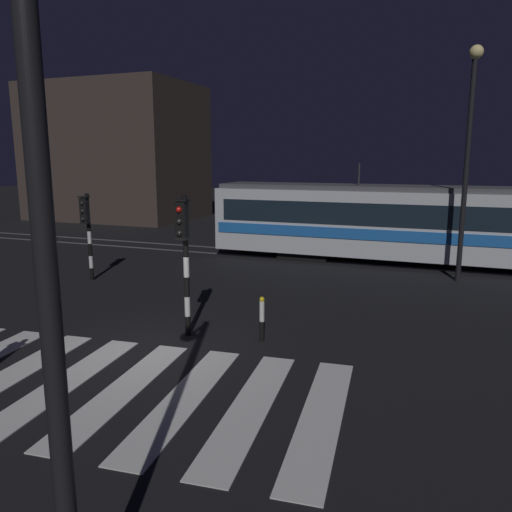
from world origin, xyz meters
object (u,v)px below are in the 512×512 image
object	(u,v)px
tram	(422,223)
bollard_island_edge	(262,319)
traffic_light_corner_far_left	(87,224)
street_lamp_trackside_right	(469,141)
traffic_light_median_centre	(184,245)
street_lamp_near_kerb	(8,133)

from	to	relation	value
tram	bollard_island_edge	xyz separation A→B (m)	(-3.05, -10.59, -1.19)
traffic_light_corner_far_left	street_lamp_trackside_right	world-z (taller)	street_lamp_trackside_right
traffic_light_median_centre	tram	xyz separation A→B (m)	(4.93, 10.94, -0.56)
street_lamp_near_kerb	bollard_island_edge	world-z (taller)	street_lamp_near_kerb
traffic_light_corner_far_left	bollard_island_edge	size ratio (longest dim) A/B	2.83
street_lamp_near_kerb	bollard_island_edge	xyz separation A→B (m)	(-1.12, 8.14, -3.96)
traffic_light_median_centre	tram	bearing A→B (deg)	65.76
street_lamp_trackside_right	bollard_island_edge	xyz separation A→B (m)	(-4.52, -7.96, -4.37)
bollard_island_edge	traffic_light_corner_far_left	bearing A→B (deg)	155.93
tram	traffic_light_median_centre	bearing A→B (deg)	-114.24
traffic_light_median_centre	traffic_light_corner_far_left	size ratio (longest dim) A/B	1.11
tram	traffic_light_corner_far_left	bearing A→B (deg)	-147.29
traffic_light_median_centre	bollard_island_edge	world-z (taller)	traffic_light_median_centre
street_lamp_trackside_right	street_lamp_near_kerb	bearing A→B (deg)	-101.89
street_lamp_trackside_right	street_lamp_near_kerb	size ratio (longest dim) A/B	1.10
traffic_light_median_centre	tram	world-z (taller)	tram
traffic_light_median_centre	street_lamp_trackside_right	bearing A→B (deg)	52.48
street_lamp_near_kerb	bollard_island_edge	bearing A→B (deg)	97.87
traffic_light_corner_far_left	street_lamp_trackside_right	size ratio (longest dim) A/B	0.40
traffic_light_median_centre	street_lamp_near_kerb	distance (m)	8.63
traffic_light_median_centre	street_lamp_near_kerb	xyz separation A→B (m)	(3.00, -7.79, 2.22)
street_lamp_trackside_right	bollard_island_edge	distance (m)	10.14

